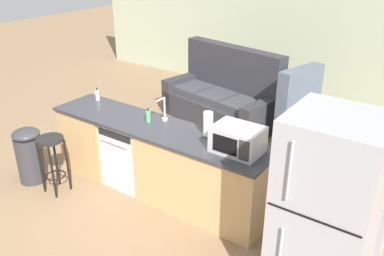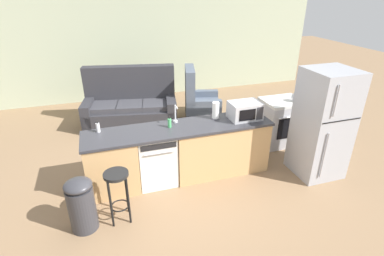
# 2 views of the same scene
# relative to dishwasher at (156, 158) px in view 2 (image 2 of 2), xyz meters

# --- Properties ---
(ground_plane) EXTENTS (24.00, 24.00, 0.00)m
(ground_plane) POSITION_rel_dishwasher_xyz_m (0.25, 0.00, -0.42)
(ground_plane) COLOR #896B4C
(wall_back) EXTENTS (10.00, 0.06, 2.60)m
(wall_back) POSITION_rel_dishwasher_xyz_m (0.55, 4.20, 0.88)
(wall_back) COLOR #A8B293
(wall_back) RESTS_ON ground_plane
(kitchen_counter) EXTENTS (2.94, 0.66, 0.90)m
(kitchen_counter) POSITION_rel_dishwasher_xyz_m (0.49, 0.00, -0.00)
(kitchen_counter) COLOR tan
(kitchen_counter) RESTS_ON ground_plane
(dishwasher) EXTENTS (0.58, 0.61, 0.84)m
(dishwasher) POSITION_rel_dishwasher_xyz_m (0.00, 0.00, 0.00)
(dishwasher) COLOR white
(dishwasher) RESTS_ON ground_plane
(stove_range) EXTENTS (0.76, 0.68, 0.90)m
(stove_range) POSITION_rel_dishwasher_xyz_m (2.60, 0.55, 0.03)
(stove_range) COLOR #B7B7BC
(stove_range) RESTS_ON ground_plane
(refrigerator) EXTENTS (0.72, 0.73, 1.77)m
(refrigerator) POSITION_rel_dishwasher_xyz_m (2.60, -0.55, 0.46)
(refrigerator) COLOR #A8AAB2
(refrigerator) RESTS_ON ground_plane
(microwave) EXTENTS (0.50, 0.37, 0.28)m
(microwave) POSITION_rel_dishwasher_xyz_m (1.50, -0.00, 0.62)
(microwave) COLOR #B7B7BC
(microwave) RESTS_ON kitchen_counter
(sink_faucet) EXTENTS (0.07, 0.18, 0.30)m
(sink_faucet) POSITION_rel_dishwasher_xyz_m (0.38, 0.18, 0.61)
(sink_faucet) COLOR silver
(sink_faucet) RESTS_ON kitchen_counter
(paper_towel_roll) EXTENTS (0.14, 0.14, 0.28)m
(paper_towel_roll) POSITION_rel_dishwasher_xyz_m (1.04, 0.14, 0.62)
(paper_towel_roll) COLOR #4C4C51
(paper_towel_roll) RESTS_ON kitchen_counter
(soap_bottle) EXTENTS (0.06, 0.06, 0.18)m
(soap_bottle) POSITION_rel_dishwasher_xyz_m (0.25, 0.05, 0.55)
(soap_bottle) COLOR #4CB266
(soap_bottle) RESTS_ON kitchen_counter
(dish_soap_bottle) EXTENTS (0.06, 0.06, 0.18)m
(dish_soap_bottle) POSITION_rel_dishwasher_xyz_m (-0.80, 0.21, 0.55)
(dish_soap_bottle) COLOR silver
(dish_soap_bottle) RESTS_ON kitchen_counter
(kettle) EXTENTS (0.21, 0.17, 0.19)m
(kettle) POSITION_rel_dishwasher_xyz_m (2.77, 0.42, 0.56)
(kettle) COLOR #B2B2B7
(kettle) RESTS_ON stove_range
(bar_stool) EXTENTS (0.32, 0.32, 0.74)m
(bar_stool) POSITION_rel_dishwasher_xyz_m (-0.65, -0.72, 0.11)
(bar_stool) COLOR black
(bar_stool) RESTS_ON ground_plane
(trash_bin) EXTENTS (0.35, 0.35, 0.74)m
(trash_bin) POSITION_rel_dishwasher_xyz_m (-1.11, -0.75, -0.04)
(trash_bin) COLOR #333338
(trash_bin) RESTS_ON ground_plane
(couch) EXTENTS (2.14, 1.27, 1.27)m
(couch) POSITION_rel_dishwasher_xyz_m (-0.09, 2.39, -0.03)
(couch) COLOR #2D2D33
(couch) RESTS_ON ground_plane
(armchair) EXTENTS (0.99, 1.03, 1.20)m
(armchair) POSITION_rel_dishwasher_xyz_m (1.47, 2.24, -0.07)
(armchair) COLOR #515B6B
(armchair) RESTS_ON ground_plane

